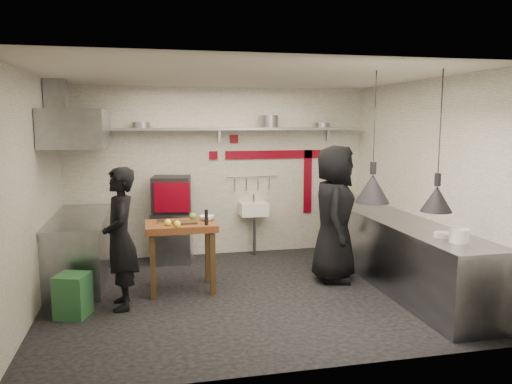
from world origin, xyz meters
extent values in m
plane|color=black|center=(0.00, 0.00, 0.00)|extent=(5.00, 5.00, 0.00)
plane|color=beige|center=(0.00, 0.00, 2.80)|extent=(5.00, 5.00, 0.00)
cube|color=silver|center=(0.00, 2.10, 1.40)|extent=(5.00, 0.04, 2.80)
cube|color=silver|center=(0.00, -2.10, 1.40)|extent=(5.00, 0.04, 2.80)
cube|color=silver|center=(-2.50, 0.00, 1.40)|extent=(0.04, 4.20, 2.80)
cube|color=silver|center=(2.50, 0.00, 1.40)|extent=(0.04, 4.20, 2.80)
cube|color=maroon|center=(0.95, 2.08, 1.68)|extent=(1.70, 0.02, 0.14)
cube|color=maroon|center=(1.55, 2.08, 1.20)|extent=(0.14, 0.02, 1.10)
cube|color=maroon|center=(0.25, 2.08, 1.95)|extent=(0.14, 0.02, 0.14)
cube|color=maroon|center=(-0.10, 2.08, 1.68)|extent=(0.14, 0.02, 0.14)
cube|color=gray|center=(0.00, 1.92, 2.12)|extent=(4.60, 0.34, 0.04)
cube|color=gray|center=(-1.90, 2.07, 2.02)|extent=(0.04, 0.06, 0.24)
cube|color=gray|center=(0.00, 2.07, 2.02)|extent=(0.04, 0.06, 0.24)
cube|color=gray|center=(1.90, 2.07, 2.02)|extent=(0.04, 0.06, 0.24)
cylinder|color=gray|center=(-1.25, 1.92, 2.19)|extent=(0.32, 0.32, 0.09)
cylinder|color=gray|center=(-1.25, 1.92, 2.18)|extent=(0.31, 0.31, 0.07)
cylinder|color=gray|center=(0.81, 1.92, 2.24)|extent=(0.40, 0.40, 0.20)
cylinder|color=gray|center=(1.74, 1.92, 2.18)|extent=(0.33, 0.33, 0.08)
cube|color=gray|center=(-0.82, 1.77, 0.40)|extent=(0.70, 0.65, 0.80)
cube|color=black|center=(-0.82, 1.76, 1.09)|extent=(0.66, 0.62, 0.58)
cube|color=maroon|center=(-0.83, 1.47, 1.09)|extent=(0.54, 0.12, 0.46)
cube|color=black|center=(-0.85, 1.47, 1.09)|extent=(0.37, 0.07, 0.34)
cube|color=white|center=(0.55, 1.92, 0.78)|extent=(0.46, 0.34, 0.22)
cylinder|color=gray|center=(0.55, 1.92, 0.96)|extent=(0.03, 0.03, 0.14)
cylinder|color=gray|center=(0.55, 1.88, 0.34)|extent=(0.06, 0.06, 0.66)
cylinder|color=gray|center=(0.55, 2.06, 1.32)|extent=(0.90, 0.02, 0.02)
cube|color=gray|center=(2.15, 0.00, 0.45)|extent=(0.70, 3.80, 0.90)
cube|color=gray|center=(2.15, 0.00, 0.92)|extent=(0.76, 3.90, 0.03)
cylinder|color=white|center=(2.12, -1.45, 1.01)|extent=(0.26, 0.26, 0.15)
cylinder|color=white|center=(2.10, -1.18, 0.96)|extent=(0.23, 0.23, 0.05)
cube|color=gray|center=(-2.15, 1.05, 0.45)|extent=(0.70, 1.90, 0.90)
cube|color=gray|center=(-2.15, 1.05, 0.92)|extent=(0.76, 2.00, 0.03)
cube|color=gray|center=(-2.10, 1.05, 2.15)|extent=(0.78, 1.60, 0.50)
cube|color=gray|center=(-2.35, 1.05, 2.55)|extent=(0.28, 0.28, 0.50)
cube|color=#265D31|center=(-2.07, -0.30, 0.25)|extent=(0.43, 0.43, 0.50)
cube|color=#452F19|center=(-0.73, 0.29, 0.93)|extent=(0.31, 0.23, 0.02)
cylinder|color=black|center=(-0.46, 0.13, 1.02)|extent=(0.05, 0.05, 0.20)
sphere|color=#FCFF3A|center=(-0.95, 0.20, 0.96)|extent=(0.09, 0.09, 0.09)
sphere|color=#FCFF3A|center=(-0.84, 0.09, 0.96)|extent=(0.11, 0.11, 0.08)
sphere|color=olive|center=(-0.60, 0.47, 0.97)|extent=(0.11, 0.11, 0.10)
cube|color=gray|center=(-1.00, 0.42, 0.94)|extent=(0.17, 0.13, 0.03)
imported|color=white|center=(-0.42, 0.43, 0.95)|extent=(0.21, 0.21, 0.06)
imported|color=black|center=(-1.53, -0.13, 0.86)|extent=(0.47, 0.66, 1.71)
imported|color=black|center=(1.36, 0.31, 0.96)|extent=(0.91, 1.10, 1.92)
camera|label=1|loc=(-1.20, -6.16, 2.25)|focal=35.00mm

